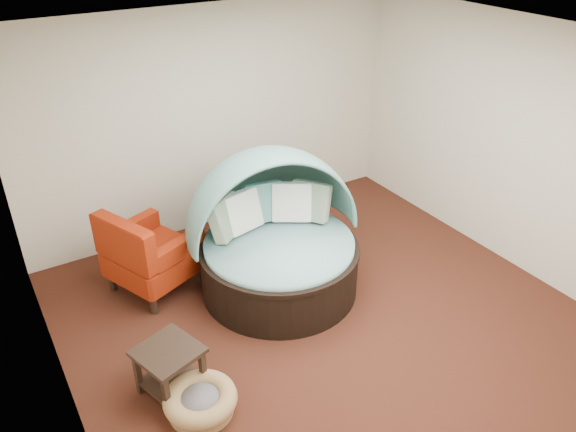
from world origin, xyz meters
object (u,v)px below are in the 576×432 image
canopy_daybed (276,228)px  red_armchair (148,254)px  side_table (170,365)px  pet_basket (201,401)px

canopy_daybed → red_armchair: 1.42m
canopy_daybed → side_table: 1.87m
pet_basket → side_table: bearing=110.0°
pet_basket → canopy_daybed: bearing=39.9°
pet_basket → red_armchair: 1.92m
canopy_daybed → pet_basket: 2.01m
red_armchair → side_table: red_armchair is taller
red_armchair → pet_basket: bearing=-119.3°
pet_basket → side_table: size_ratio=1.23×
pet_basket → red_armchair: size_ratio=0.70×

